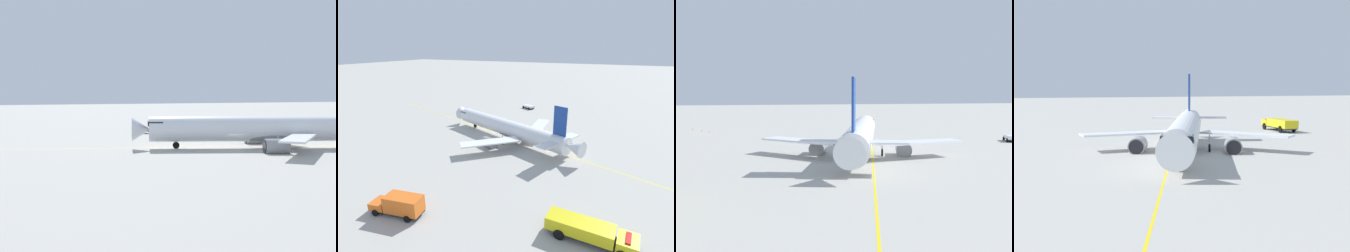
{
  "view_description": "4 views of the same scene",
  "coord_description": "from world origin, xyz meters",
  "views": [
    {
      "loc": [
        39.9,
        65.2,
        8.99
      ],
      "look_at": [
        14.89,
        7.89,
        4.63
      ],
      "focal_mm": 51.15,
      "sensor_mm": 36.0,
      "label": 1
    },
    {
      "loc": [
        -31.68,
        57.71,
        23.51
      ],
      "look_at": [
        -3.57,
        -1.33,
        2.91
      ],
      "focal_mm": 27.47,
      "sensor_mm": 36.0,
      "label": 2
    },
    {
      "loc": [
        -61.05,
        18.74,
        9.41
      ],
      "look_at": [
        -4.47,
        3.19,
        4.51
      ],
      "focal_mm": 39.94,
      "sensor_mm": 36.0,
      "label": 3
    },
    {
      "loc": [
        57.88,
        -20.18,
        9.63
      ],
      "look_at": [
        -8.02,
        1.12,
        3.59
      ],
      "focal_mm": 50.95,
      "sensor_mm": 36.0,
      "label": 4
    }
  ],
  "objects": [
    {
      "name": "taxiway_centreline",
      "position": [
        -8.94,
        -0.01,
        0.0
      ],
      "size": [
        118.32,
        40.96,
        0.01
      ],
      "rotation": [
        0.0,
        0.0,
        5.95
      ],
      "color": "yellow",
      "rests_on": "ground_plane"
    },
    {
      "name": "airliner_main",
      "position": [
        -5.28,
        0.71,
        2.94
      ],
      "size": [
        41.07,
        29.1,
        11.65
      ],
      "rotation": [
        0.0,
        0.0,
        5.92
      ],
      "color": "white",
      "rests_on": "ground_plane"
    },
    {
      "name": "ground_plane",
      "position": [
        0.0,
        0.0,
        0.0
      ],
      "size": [
        600.0,
        600.0,
        0.0
      ],
      "primitive_type": "plane",
      "color": "#ADAAA3"
    },
    {
      "name": "fire_tender_truck",
      "position": [
        -29.51,
        29.35,
        1.54
      ],
      "size": [
        11.05,
        3.64,
        2.5
      ],
      "rotation": [
        0.0,
        0.0,
        3.1
      ],
      "color": "#232326",
      "rests_on": "ground_plane"
    }
  ]
}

